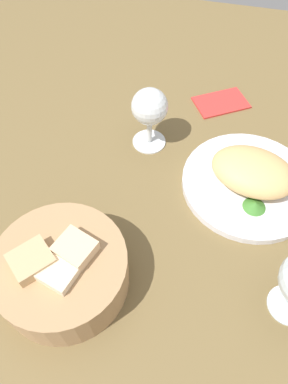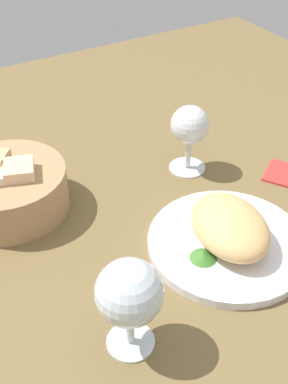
# 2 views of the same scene
# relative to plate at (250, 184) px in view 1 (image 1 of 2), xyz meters

# --- Properties ---
(ground_plane) EXTENTS (1.40, 1.40, 0.02)m
(ground_plane) POSITION_rel_plate_xyz_m (0.09, 0.05, -0.02)
(ground_plane) COLOR brown
(plate) EXTENTS (0.24, 0.24, 0.01)m
(plate) POSITION_rel_plate_xyz_m (0.00, 0.00, 0.00)
(plate) COLOR white
(plate) RESTS_ON ground_plane
(omelette) EXTENTS (0.16, 0.13, 0.05)m
(omelette) POSITION_rel_plate_xyz_m (0.00, 0.00, 0.03)
(omelette) COLOR #E5B56F
(omelette) RESTS_ON plate
(lettuce_garnish) EXTENTS (0.04, 0.04, 0.01)m
(lettuce_garnish) POSITION_rel_plate_xyz_m (-0.01, 0.06, 0.01)
(lettuce_garnish) COLOR #3D7C2E
(lettuce_garnish) RESTS_ON plate
(bread_basket) EXTENTS (0.19, 0.19, 0.09)m
(bread_basket) POSITION_rel_plate_xyz_m (0.25, 0.25, 0.03)
(bread_basket) COLOR tan
(bread_basket) RESTS_ON ground_plane
(wine_glass_near) EXTENTS (0.07, 0.07, 0.12)m
(wine_glass_near) POSITION_rel_plate_xyz_m (0.20, -0.06, 0.08)
(wine_glass_near) COLOR silver
(wine_glass_near) RESTS_ON ground_plane
(folded_napkin) EXTENTS (0.13, 0.12, 0.01)m
(folded_napkin) POSITION_rel_plate_xyz_m (0.07, -0.21, -0.00)
(folded_napkin) COLOR red
(folded_napkin) RESTS_ON ground_plane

